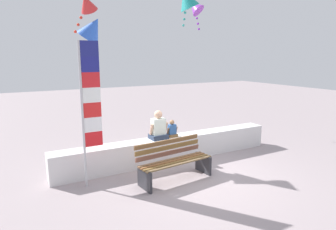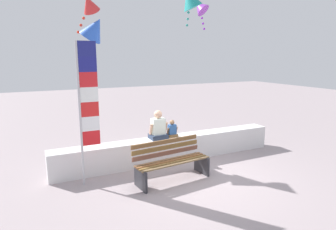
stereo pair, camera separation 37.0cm
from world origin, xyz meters
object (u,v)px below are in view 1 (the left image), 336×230
(person_adult, at_px, (158,128))
(kite_red, at_px, (87,3))
(flag_banner, at_px, (88,103))
(kite_purple, at_px, (195,7))
(kite_teal, at_px, (187,0))
(park_bench, at_px, (174,161))
(person_child, at_px, (172,130))
(kite_blue, at_px, (93,28))

(person_adult, relative_size, kite_red, 0.70)
(flag_banner, bearing_deg, kite_purple, 33.55)
(flag_banner, height_order, kite_teal, kite_teal)
(park_bench, xyz_separation_m, kite_teal, (1.89, 2.53, 4.02))
(flag_banner, xyz_separation_m, kite_teal, (3.59, 1.95, 2.64))
(person_adult, xyz_separation_m, kite_teal, (1.70, 1.41, 3.50))
(flag_banner, bearing_deg, kite_teal, 28.53)
(park_bench, bearing_deg, flag_banner, 161.30)
(flag_banner, xyz_separation_m, kite_red, (0.61, 2.16, 2.31))
(person_child, xyz_separation_m, kite_teal, (1.30, 1.40, 3.62))
(park_bench, height_order, kite_teal, kite_teal)
(person_adult, height_order, kite_purple, kite_purple)
(park_bench, height_order, person_adult, person_adult)
(person_adult, bearing_deg, kite_purple, 42.56)
(park_bench, relative_size, person_adult, 2.40)
(kite_blue, xyz_separation_m, kite_purple, (3.95, 1.06, 0.97))
(kite_red, bearing_deg, person_child, -43.65)
(park_bench, xyz_separation_m, kite_purple, (2.95, 3.66, 4.03))
(kite_teal, distance_m, kite_purple, 1.55)
(person_child, height_order, flag_banner, flag_banner)
(flag_banner, relative_size, kite_purple, 2.84)
(park_bench, height_order, person_child, person_child)
(flag_banner, bearing_deg, kite_red, 74.27)
(kite_teal, bearing_deg, kite_red, 176.11)
(kite_blue, relative_size, kite_teal, 0.92)
(kite_teal, relative_size, kite_red, 1.07)
(park_bench, distance_m, person_adult, 1.25)
(flag_banner, distance_m, kite_teal, 4.87)
(flag_banner, height_order, kite_blue, kite_blue)
(kite_purple, bearing_deg, kite_blue, -164.95)
(kite_teal, distance_m, kite_red, 3.01)
(park_bench, height_order, kite_blue, kite_blue)
(person_child, bearing_deg, park_bench, -117.63)
(kite_blue, distance_m, kite_purple, 4.20)
(flag_banner, bearing_deg, person_adult, 16.15)
(kite_red, bearing_deg, kite_blue, -54.88)
(kite_blue, distance_m, kite_red, 0.65)
(kite_red, bearing_deg, flag_banner, -105.73)
(person_adult, height_order, kite_teal, kite_teal)
(person_child, relative_size, kite_teal, 0.41)
(kite_teal, bearing_deg, flag_banner, -151.47)
(kite_teal, xyz_separation_m, kite_purple, (1.06, 1.13, 0.01))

